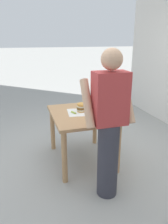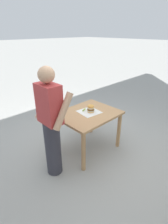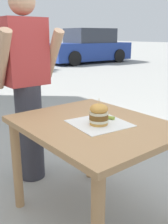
{
  "view_description": "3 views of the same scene",
  "coord_description": "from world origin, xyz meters",
  "views": [
    {
      "loc": [
        0.83,
        2.83,
        1.78
      ],
      "look_at": [
        0.0,
        0.1,
        0.8
      ],
      "focal_mm": 35.0,
      "sensor_mm": 36.0,
      "label": 1
    },
    {
      "loc": [
        -1.96,
        1.99,
        2.09
      ],
      "look_at": [
        0.0,
        0.1,
        0.8
      ],
      "focal_mm": 28.0,
      "sensor_mm": 36.0,
      "label": 2
    },
    {
      "loc": [
        -1.1,
        -1.27,
        1.32
      ],
      "look_at": [
        0.0,
        0.1,
        0.8
      ],
      "focal_mm": 42.0,
      "sensor_mm": 36.0,
      "label": 3
    }
  ],
  "objects": [
    {
      "name": "serving_paper",
      "position": [
        0.02,
        -0.04,
        0.75
      ],
      "size": [
        0.39,
        0.39,
        0.0
      ],
      "primitive_type": "cube",
      "rotation": [
        0.0,
        0.0,
        -0.12
      ],
      "color": "white",
      "rests_on": "patio_table"
    },
    {
      "name": "patio_table",
      "position": [
        0.0,
        0.0,
        0.63
      ],
      "size": [
        0.85,
        1.05,
        0.75
      ],
      "color": "tan",
      "rests_on": "ground"
    },
    {
      "name": "sandwich",
      "position": [
        -0.01,
        -0.06,
        0.83
      ],
      "size": [
        0.13,
        0.13,
        0.18
      ],
      "color": "gold",
      "rests_on": "serving_paper"
    },
    {
      "name": "ground_plane",
      "position": [
        0.0,
        0.0,
        0.0
      ],
      "size": [
        80.0,
        80.0,
        0.0
      ],
      "primitive_type": "plane",
      "color": "#9E9E99"
    },
    {
      "name": "diner_across_table",
      "position": [
        -0.07,
        0.82,
        0.88
      ],
      "size": [
        0.55,
        0.35,
        1.69
      ],
      "color": "#33333D",
      "rests_on": "ground"
    },
    {
      "name": "pickle_spear",
      "position": [
        0.12,
        -0.02,
        0.77
      ],
      "size": [
        0.06,
        0.1,
        0.02
      ],
      "primitive_type": "cylinder",
      "rotation": [
        0.0,
        1.57,
        1.97
      ],
      "color": "#8EA83D",
      "rests_on": "serving_paper"
    }
  ]
}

